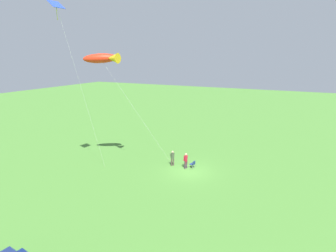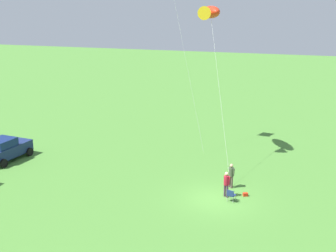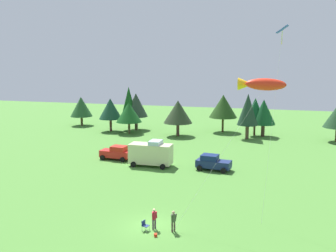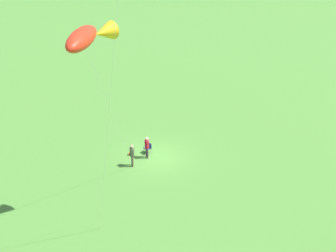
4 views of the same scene
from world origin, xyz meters
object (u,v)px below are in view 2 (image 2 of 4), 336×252
object	(u,v)px
backpack_on_grass	(245,194)
car_navy_hatch	(6,149)
person_kite_flyer	(231,174)
kite_large_fish	(209,12)
person_spectator	(226,182)
folding_chair	(231,195)

from	to	relation	value
backpack_on_grass	car_navy_hatch	size ratio (longest dim) A/B	0.07
person_kite_flyer	car_navy_hatch	bearing A→B (deg)	129.86
person_kite_flyer	kite_large_fish	distance (m)	12.64
person_kite_flyer	backpack_on_grass	distance (m)	1.86
person_kite_flyer	backpack_on_grass	world-z (taller)	person_kite_flyer
backpack_on_grass	car_navy_hatch	bearing A→B (deg)	85.99
person_spectator	car_navy_hatch	bearing A→B (deg)	117.26
person_kite_flyer	kite_large_fish	size ratio (longest dim) A/B	0.14
folding_chair	person_spectator	world-z (taller)	person_spectator
person_kite_flyer	folding_chair	size ratio (longest dim) A/B	2.12
person_kite_flyer	folding_chair	xyz separation A→B (m)	(-2.26, -0.38, -0.53)
backpack_on_grass	kite_large_fish	bearing A→B (deg)	30.36
person_kite_flyer	person_spectator	xyz separation A→B (m)	(-1.61, 0.05, 0.00)
folding_chair	kite_large_fish	bearing A→B (deg)	37.66
backpack_on_grass	person_kite_flyer	bearing A→B (deg)	46.18
backpack_on_grass	car_navy_hatch	world-z (taller)	car_navy_hatch
person_kite_flyer	backpack_on_grass	xyz separation A→B (m)	(-1.12, -1.17, -0.91)
backpack_on_grass	kite_large_fish	size ratio (longest dim) A/B	0.03
folding_chair	backpack_on_grass	size ratio (longest dim) A/B	2.56
person_kite_flyer	person_spectator	size ratio (longest dim) A/B	1.00
kite_large_fish	folding_chair	bearing A→B (deg)	-157.49
person_kite_flyer	car_navy_hatch	size ratio (longest dim) A/B	0.40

